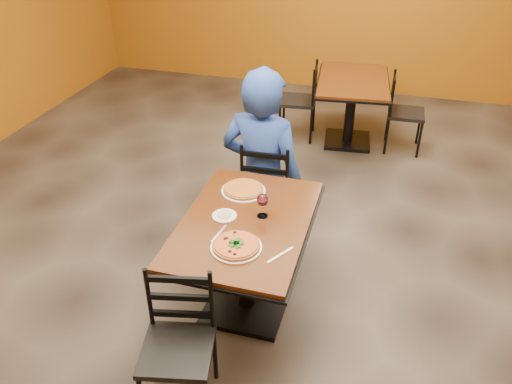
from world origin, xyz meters
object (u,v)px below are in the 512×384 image
(table_second, at_px, (352,97))
(chair_second_left, at_px, (298,101))
(pizza_far, at_px, (243,189))
(chair_main_near, at_px, (177,351))
(chair_main_far, at_px, (269,185))
(chair_second_right, at_px, (406,114))
(table_main, at_px, (246,245))
(diner, at_px, (262,156))
(wine_glass, at_px, (263,205))
(plate_far, at_px, (243,191))
(side_plate, at_px, (224,216))
(pizza_main, at_px, (236,245))
(plate_main, at_px, (236,247))

(table_second, distance_m, chair_second_left, 0.61)
(pizza_far, bearing_deg, chair_main_near, -91.02)
(chair_second_left, bearing_deg, chair_main_far, -1.13)
(table_second, relative_size, chair_second_left, 1.39)
(chair_main_far, xyz_separation_m, chair_second_right, (1.05, 1.87, -0.02))
(table_main, relative_size, diner, 0.84)
(chair_main_far, xyz_separation_m, wine_glass, (0.18, -0.87, 0.40))
(chair_main_near, bearing_deg, chair_second_right, 61.08)
(chair_main_far, xyz_separation_m, plate_far, (-0.02, -0.62, 0.32))
(side_plate, distance_m, wine_glass, 0.26)
(pizza_main, relative_size, wine_glass, 1.58)
(plate_main, xyz_separation_m, pizza_far, (-0.14, 0.62, 0.02))
(side_plate, bearing_deg, wine_glass, 16.98)
(side_plate, height_order, wine_glass, wine_glass)
(chair_main_far, height_order, side_plate, chair_main_far)
(chair_second_left, bearing_deg, chair_main_near, -4.02)
(chair_main_near, bearing_deg, table_main, 68.39)
(wine_glass, bearing_deg, chair_second_left, 96.87)
(pizza_main, bearing_deg, table_second, 83.92)
(pizza_main, xyz_separation_m, pizza_far, (-0.14, 0.62, 0.00))
(diner, xyz_separation_m, plate_main, (0.16, -1.19, 0.02))
(chair_second_left, bearing_deg, table_second, 84.39)
(chair_main_far, relative_size, pizza_main, 3.09)
(chair_main_far, height_order, diner, diner)
(diner, relative_size, pizza_far, 5.22)
(plate_main, height_order, plate_far, same)
(table_main, bearing_deg, table_second, 82.77)
(chair_main_far, bearing_deg, side_plate, 83.92)
(plate_main, relative_size, pizza_far, 1.11)
(chair_main_far, xyz_separation_m, side_plate, (-0.05, -0.94, 0.32))
(plate_far, bearing_deg, side_plate, -95.06)
(table_main, relative_size, pizza_main, 4.33)
(table_second, height_order, diner, diner)
(chair_main_near, xyz_separation_m, wine_glass, (0.23, 0.92, 0.41))
(pizza_main, bearing_deg, diner, 97.82)
(chair_second_left, xyz_separation_m, wine_glass, (0.33, -2.74, 0.40))
(pizza_far, bearing_deg, chair_main_far, 87.83)
(chair_second_right, xyz_separation_m, plate_far, (-1.07, -2.49, 0.33))
(chair_main_near, relative_size, pizza_main, 3.01)
(chair_second_right, relative_size, pizza_main, 2.97)
(chair_main_far, bearing_deg, table_second, -106.51)
(chair_second_left, distance_m, pizza_main, 3.13)
(chair_main_near, relative_size, plate_far, 2.75)
(side_plate, bearing_deg, chair_main_far, 86.84)
(chair_main_near, xyz_separation_m, chair_main_far, (0.04, 1.80, 0.01))
(chair_main_far, bearing_deg, chair_second_left, -88.44)
(chair_main_far, distance_m, pizza_main, 1.28)
(chair_second_right, height_order, plate_far, chair_second_right)
(plate_far, relative_size, side_plate, 1.94)
(plate_main, distance_m, pizza_far, 0.63)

